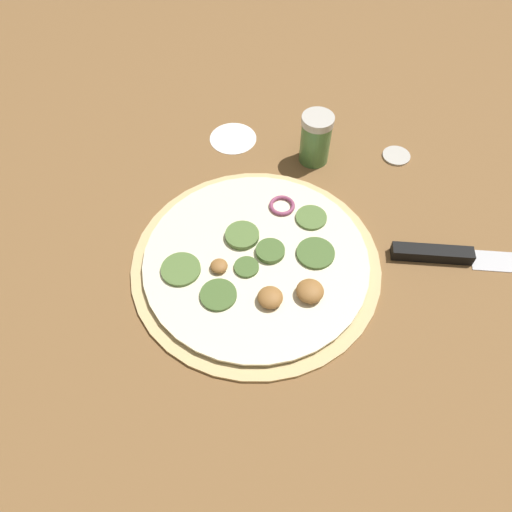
{
  "coord_description": "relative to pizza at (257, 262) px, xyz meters",
  "views": [
    {
      "loc": [
        -0.25,
        0.3,
        0.56
      ],
      "look_at": [
        0.0,
        0.0,
        0.02
      ],
      "focal_mm": 35.0,
      "sensor_mm": 36.0,
      "label": 1
    }
  ],
  "objects": [
    {
      "name": "pizza",
      "position": [
        0.0,
        0.0,
        0.0
      ],
      "size": [
        0.34,
        0.34,
        0.03
      ],
      "color": "#D6B77A",
      "rests_on": "ground_plane"
    },
    {
      "name": "ground_plane",
      "position": [
        0.0,
        -0.0,
        -0.01
      ],
      "size": [
        3.0,
        3.0,
        0.0
      ],
      "primitive_type": "plane",
      "color": "brown"
    },
    {
      "name": "spice_jar",
      "position": [
        0.06,
        -0.22,
        0.03
      ],
      "size": [
        0.05,
        0.05,
        0.08
      ],
      "color": "#4C7F42",
      "rests_on": "ground_plane"
    },
    {
      "name": "loose_cap",
      "position": [
        -0.04,
        -0.31,
        -0.0
      ],
      "size": [
        0.04,
        0.04,
        0.01
      ],
      "color": "beige",
      "rests_on": "ground_plane"
    },
    {
      "name": "flour_patch",
      "position": [
        0.19,
        -0.17,
        -0.01
      ],
      "size": [
        0.08,
        0.08,
        0.0
      ],
      "color": "white",
      "rests_on": "ground_plane"
    },
    {
      "name": "knife",
      "position": [
        -0.22,
        -0.2,
        -0.0
      ],
      "size": [
        0.3,
        0.22,
        0.02
      ],
      "rotation": [
        0.0,
        0.0,
        3.75
      ],
      "color": "silver",
      "rests_on": "ground_plane"
    }
  ]
}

